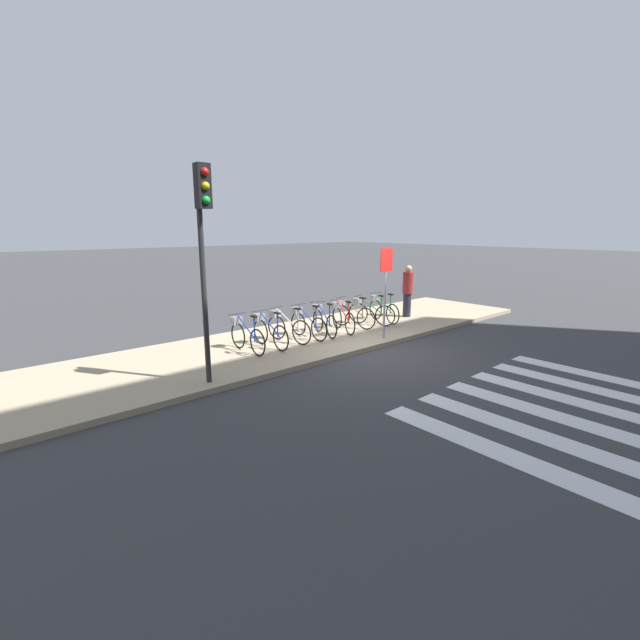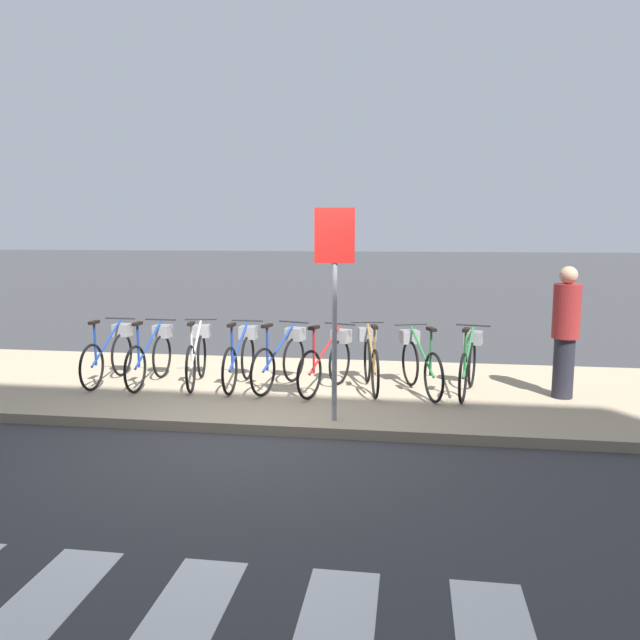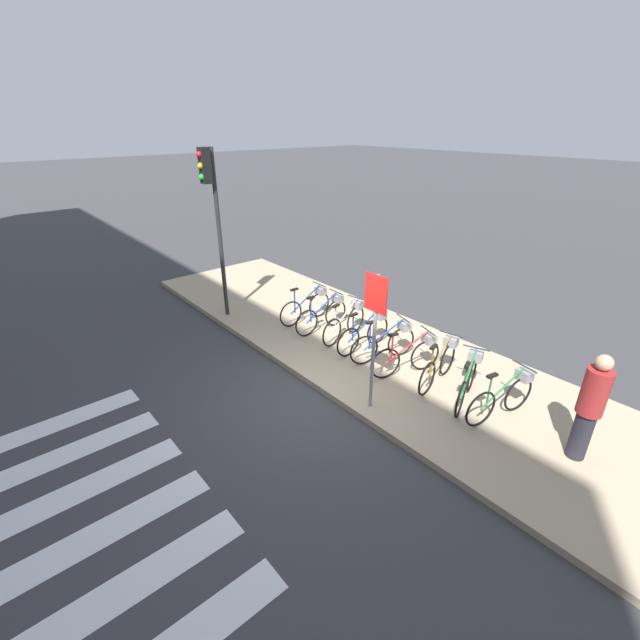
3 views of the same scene
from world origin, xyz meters
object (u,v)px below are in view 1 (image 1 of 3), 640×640
(parked_bicycle_2, at_px, (286,326))
(sign_post, at_px, (386,278))
(parked_bicycle_6, at_px, (351,313))
(parked_bicycle_3, at_px, (306,322))
(parked_bicycle_1, at_px, (268,330))
(parked_bicycle_5, at_px, (342,317))
(parked_bicycle_4, at_px, (323,319))
(parked_bicycle_8, at_px, (382,308))
(traffic_light, at_px, (203,231))
(parked_bicycle_0, at_px, (245,334))
(pedestrian, at_px, (408,290))
(parked_bicycle_7, at_px, (369,311))

(parked_bicycle_2, relative_size, sign_post, 0.63)
(parked_bicycle_6, bearing_deg, parked_bicycle_3, -176.76)
(parked_bicycle_1, bearing_deg, parked_bicycle_5, -0.32)
(parked_bicycle_4, xyz_separation_m, parked_bicycle_5, (0.65, -0.07, 0.00))
(parked_bicycle_5, distance_m, sign_post, 1.82)
(sign_post, bearing_deg, parked_bicycle_1, 153.58)
(parked_bicycle_8, height_order, sign_post, sign_post)
(parked_bicycle_1, height_order, traffic_light, traffic_light)
(parked_bicycle_4, height_order, sign_post, sign_post)
(traffic_light, distance_m, sign_post, 5.15)
(parked_bicycle_0, height_order, sign_post, sign_post)
(parked_bicycle_0, relative_size, parked_bicycle_2, 1.01)
(parked_bicycle_5, bearing_deg, parked_bicycle_1, 179.68)
(traffic_light, bearing_deg, pedestrian, 10.55)
(sign_post, bearing_deg, parked_bicycle_4, 122.00)
(sign_post, bearing_deg, parked_bicycle_3, 135.71)
(parked_bicycle_4, height_order, parked_bicycle_8, same)
(pedestrian, relative_size, traffic_light, 0.43)
(parked_bicycle_3, relative_size, parked_bicycle_8, 1.02)
(parked_bicycle_4, xyz_separation_m, pedestrian, (3.68, -0.02, 0.47))
(parked_bicycle_5, bearing_deg, sign_post, -79.79)
(parked_bicycle_7, bearing_deg, pedestrian, -0.91)
(parked_bicycle_5, relative_size, parked_bicycle_7, 1.00)
(parked_bicycle_2, distance_m, pedestrian, 4.94)
(parked_bicycle_3, xyz_separation_m, traffic_light, (-3.53, -1.49, 2.40))
(parked_bicycle_1, bearing_deg, sign_post, -26.42)
(parked_bicycle_4, bearing_deg, parked_bicycle_2, 177.79)
(parked_bicycle_7, bearing_deg, sign_post, -123.71)
(parked_bicycle_3, bearing_deg, pedestrian, -0.50)
(parked_bicycle_6, bearing_deg, pedestrian, -3.19)
(parked_bicycle_0, distance_m, parked_bicycle_5, 3.14)
(parked_bicycle_6, bearing_deg, parked_bicycle_7, -9.49)
(parked_bicycle_1, distance_m, parked_bicycle_8, 4.36)
(parked_bicycle_6, height_order, sign_post, sign_post)
(pedestrian, bearing_deg, parked_bicycle_3, 179.50)
(parked_bicycle_8, bearing_deg, parked_bicycle_5, -176.54)
(parked_bicycle_7, bearing_deg, parked_bicycle_2, 179.30)
(parked_bicycle_4, bearing_deg, parked_bicycle_8, 0.87)
(parked_bicycle_1, relative_size, parked_bicycle_5, 1.05)
(parked_bicycle_1, xyz_separation_m, parked_bicycle_2, (0.63, 0.11, 0.00))
(parked_bicycle_8, xyz_separation_m, traffic_light, (-6.62, -1.51, 2.40))
(parked_bicycle_4, bearing_deg, parked_bicycle_6, 5.68)
(parked_bicycle_3, relative_size, traffic_light, 0.38)
(parked_bicycle_3, xyz_separation_m, pedestrian, (4.27, -0.04, 0.47))
(pedestrian, bearing_deg, traffic_light, -169.45)
(parked_bicycle_4, distance_m, pedestrian, 3.71)
(parked_bicycle_1, height_order, parked_bicycle_6, same)
(parked_bicycle_2, relative_size, parked_bicycle_6, 1.00)
(parked_bicycle_6, distance_m, parked_bicycle_7, 0.66)
(parked_bicycle_3, distance_m, pedestrian, 4.30)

